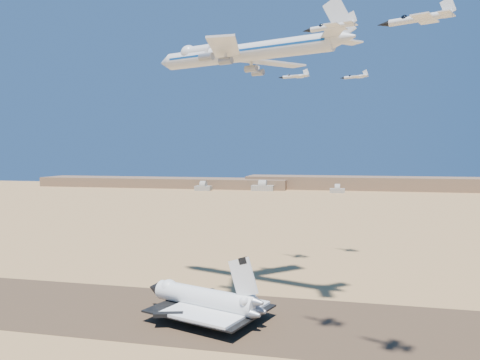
% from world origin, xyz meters
% --- Properties ---
extents(ground, '(1200.00, 1200.00, 0.00)m').
position_xyz_m(ground, '(0.00, 0.00, 0.00)').
color(ground, tan).
rests_on(ground, ground).
extents(runway, '(600.00, 50.00, 0.06)m').
position_xyz_m(runway, '(0.00, 0.00, 0.03)').
color(runway, '#473423').
rests_on(runway, ground).
extents(ridgeline, '(960.00, 90.00, 18.00)m').
position_xyz_m(ridgeline, '(65.32, 527.31, 7.63)').
color(ridgeline, '#7F6247').
rests_on(ridgeline, ground).
extents(hangars, '(200.50, 29.50, 30.00)m').
position_xyz_m(hangars, '(-64.00, 478.43, 4.83)').
color(hangars, '#A49E91').
rests_on(hangars, ground).
extents(shuttle, '(44.73, 35.95, 21.78)m').
position_xyz_m(shuttle, '(7.47, -1.82, 5.86)').
color(shuttle, white).
rests_on(shuttle, runway).
extents(carrier_747, '(75.48, 56.05, 18.96)m').
position_xyz_m(carrier_747, '(14.11, 17.91, 87.10)').
color(carrier_747, silver).
extents(crew_a, '(0.47, 0.70, 1.89)m').
position_xyz_m(crew_a, '(12.95, -10.52, 1.01)').
color(crew_a, orange).
rests_on(crew_a, runway).
extents(crew_b, '(0.88, 0.94, 1.70)m').
position_xyz_m(crew_b, '(13.46, -8.23, 0.91)').
color(crew_b, orange).
rests_on(crew_b, runway).
extents(crew_c, '(1.15, 0.93, 1.75)m').
position_xyz_m(crew_c, '(18.74, -7.35, 0.93)').
color(crew_c, orange).
rests_on(crew_c, runway).
extents(chase_jet_a, '(13.48, 7.99, 3.47)m').
position_xyz_m(chase_jet_a, '(47.16, -26.67, 82.83)').
color(chase_jet_a, silver).
extents(chase_jet_b, '(15.07, 9.06, 3.91)m').
position_xyz_m(chase_jet_b, '(64.97, -39.42, 80.14)').
color(chase_jet_b, silver).
extents(chase_jet_e, '(14.02, 8.13, 3.57)m').
position_xyz_m(chase_jet_e, '(28.76, 62.81, 85.74)').
color(chase_jet_e, silver).
extents(chase_jet_f, '(13.22, 7.87, 3.42)m').
position_xyz_m(chase_jet_f, '(54.42, 82.77, 87.75)').
color(chase_jet_f, silver).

